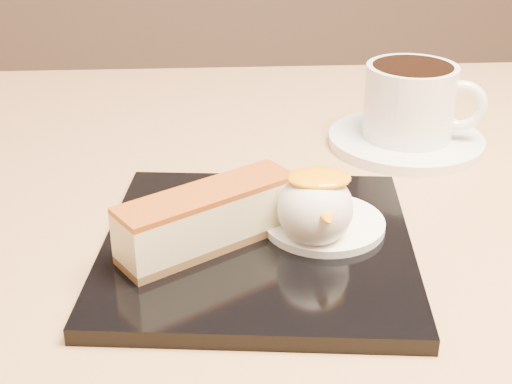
{
  "coord_description": "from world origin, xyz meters",
  "views": [
    {
      "loc": [
        -0.02,
        -0.5,
        0.99
      ],
      "look_at": [
        0.01,
        -0.04,
        0.76
      ],
      "focal_mm": 50.0,
      "sensor_mm": 36.0,
      "label": 1
    }
  ],
  "objects": [
    {
      "name": "dessert_plate",
      "position": [
        0.01,
        -0.06,
        0.73
      ],
      "size": [
        0.24,
        0.24,
        0.01
      ],
      "primitive_type": "cube",
      "rotation": [
        0.0,
        0.0,
        -0.1
      ],
      "color": "black",
      "rests_on": "table"
    },
    {
      "name": "cream_smear",
      "position": [
        0.06,
        -0.05,
        0.73
      ],
      "size": [
        0.09,
        0.09,
        0.01
      ],
      "primitive_type": "cylinder",
      "color": "white",
      "rests_on": "dessert_plate"
    },
    {
      "name": "mango_sauce",
      "position": [
        0.05,
        -0.07,
        0.78
      ],
      "size": [
        0.04,
        0.03,
        0.01
      ],
      "primitive_type": "ellipsoid",
      "color": "orange",
      "rests_on": "ice_cream_scoop"
    },
    {
      "name": "saucer",
      "position": [
        0.17,
        0.13,
        0.72
      ],
      "size": [
        0.15,
        0.15,
        0.01
      ],
      "primitive_type": "cylinder",
      "color": "white",
      "rests_on": "table"
    },
    {
      "name": "mint_sprig",
      "position": [
        0.03,
        -0.02,
        0.74
      ],
      "size": [
        0.03,
        0.02,
        0.0
      ],
      "color": "#2A803A",
      "rests_on": "cream_smear"
    },
    {
      "name": "table",
      "position": [
        0.0,
        0.0,
        0.56
      ],
      "size": [
        0.8,
        0.8,
        0.72
      ],
      "color": "black",
      "rests_on": "ground"
    },
    {
      "name": "cheesecake",
      "position": [
        -0.03,
        -0.07,
        0.75
      ],
      "size": [
        0.13,
        0.1,
        0.04
      ],
      "rotation": [
        0.0,
        0.0,
        0.58
      ],
      "color": "brown",
      "rests_on": "dessert_plate"
    },
    {
      "name": "coffee_cup",
      "position": [
        0.17,
        0.13,
        0.77
      ],
      "size": [
        0.11,
        0.09,
        0.07
      ],
      "rotation": [
        0.0,
        0.0,
        -0.32
      ],
      "color": "white",
      "rests_on": "saucer"
    },
    {
      "name": "ice_cream_scoop",
      "position": [
        0.05,
        -0.07,
        0.76
      ],
      "size": [
        0.05,
        0.05,
        0.05
      ],
      "primitive_type": "sphere",
      "color": "white",
      "rests_on": "cream_smear"
    }
  ]
}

